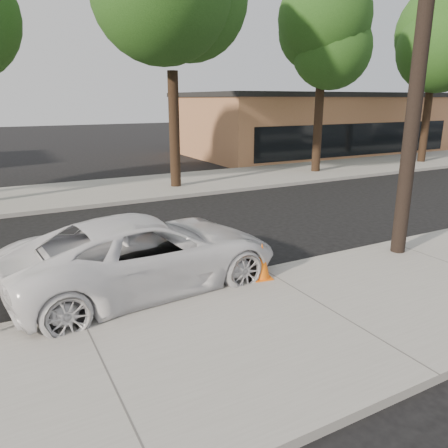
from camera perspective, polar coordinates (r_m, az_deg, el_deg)
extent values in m
plane|color=black|center=(11.54, -0.66, -3.16)|extent=(120.00, 120.00, 0.00)
cube|color=gray|center=(8.26, 13.68, -11.24)|extent=(90.00, 4.40, 0.15)
cube|color=gray|center=(19.20, -12.62, 4.49)|extent=(90.00, 5.00, 0.15)
cube|color=#9E9B93|center=(9.82, 5.09, -6.28)|extent=(90.00, 0.12, 0.16)
cube|color=#A26543|center=(33.24, 11.22, 12.66)|extent=(18.00, 10.00, 4.00)
cylinder|color=black|center=(11.14, 24.21, 19.12)|extent=(0.34, 0.34, 9.00)
cylinder|color=black|center=(18.87, -6.51, 12.09)|extent=(0.44, 0.44, 4.75)
sphere|color=#1A4112|center=(19.02, -6.92, 24.12)|extent=(4.80, 4.80, 4.80)
cylinder|color=black|center=(23.33, 12.15, 12.15)|extent=(0.44, 0.44, 4.40)
sphere|color=#1A4112|center=(23.39, 12.71, 21.09)|extent=(4.35, 4.35, 4.35)
sphere|color=#1A4112|center=(23.58, 14.81, 23.77)|extent=(3.48, 3.48, 3.48)
cylinder|color=black|center=(29.02, 24.85, 11.95)|extent=(0.44, 0.44, 4.60)
sphere|color=#1A4112|center=(29.09, 25.78, 19.50)|extent=(4.65, 4.65, 4.65)
imported|color=white|center=(9.05, -10.02, -3.76)|extent=(5.73, 3.01, 1.54)
cube|color=orange|center=(9.33, 4.89, -6.95)|extent=(0.46, 0.46, 0.02)
cone|color=orange|center=(9.19, 4.95, -4.79)|extent=(0.41, 0.41, 0.78)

